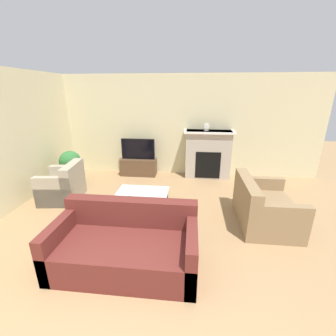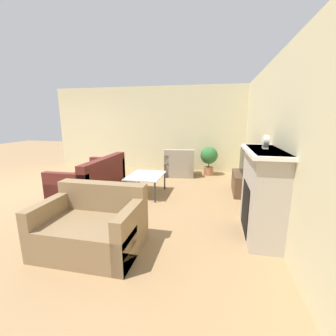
{
  "view_description": "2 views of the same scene",
  "coord_description": "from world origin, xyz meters",
  "px_view_note": "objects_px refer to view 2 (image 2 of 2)",
  "views": [
    {
      "loc": [
        0.78,
        -1.23,
        2.27
      ],
      "look_at": [
        0.32,
        3.07,
        0.78
      ],
      "focal_mm": 24.0,
      "sensor_mm": 36.0,
      "label": 1
    },
    {
      "loc": [
        4.55,
        4.02,
        1.72
      ],
      "look_at": [
        0.16,
        3.09,
        0.7
      ],
      "focal_mm": 24.0,
      "sensor_mm": 36.0,
      "label": 2
    }
  ],
  "objects_px": {
    "tv": "(243,161)",
    "armchair_by_window": "(179,166)",
    "couch_sectional": "(92,180)",
    "potted_plant": "(209,157)",
    "coffee_table": "(146,177)",
    "mantel_clock": "(266,142)",
    "couch_loveseat": "(93,227)"
  },
  "relations": [
    {
      "from": "coffee_table",
      "to": "couch_sectional",
      "type": "bearing_deg",
      "value": -86.97
    },
    {
      "from": "potted_plant",
      "to": "couch_sectional",
      "type": "bearing_deg",
      "value": -50.26
    },
    {
      "from": "armchair_by_window",
      "to": "mantel_clock",
      "type": "height_order",
      "value": "mantel_clock"
    },
    {
      "from": "tv",
      "to": "armchair_by_window",
      "type": "distance_m",
      "value": 2.15
    },
    {
      "from": "tv",
      "to": "potted_plant",
      "type": "height_order",
      "value": "tv"
    },
    {
      "from": "potted_plant",
      "to": "mantel_clock",
      "type": "relative_size",
      "value": 4.4
    },
    {
      "from": "couch_sectional",
      "to": "couch_loveseat",
      "type": "distance_m",
      "value": 2.48
    },
    {
      "from": "armchair_by_window",
      "to": "couch_loveseat",
      "type": "bearing_deg",
      "value": 76.25
    },
    {
      "from": "couch_loveseat",
      "to": "mantel_clock",
      "type": "xyz_separation_m",
      "value": [
        -0.93,
        2.24,
        1.09
      ]
    },
    {
      "from": "armchair_by_window",
      "to": "mantel_clock",
      "type": "bearing_deg",
      "value": 112.41
    },
    {
      "from": "potted_plant",
      "to": "armchair_by_window",
      "type": "bearing_deg",
      "value": -72.58
    },
    {
      "from": "tv",
      "to": "mantel_clock",
      "type": "distance_m",
      "value": 1.94
    },
    {
      "from": "armchair_by_window",
      "to": "tv",
      "type": "bearing_deg",
      "value": 135.73
    },
    {
      "from": "tv",
      "to": "couch_loveseat",
      "type": "relative_size",
      "value": 0.72
    },
    {
      "from": "couch_sectional",
      "to": "coffee_table",
      "type": "height_order",
      "value": "couch_sectional"
    },
    {
      "from": "mantel_clock",
      "to": "tv",
      "type": "bearing_deg",
      "value": -177.96
    },
    {
      "from": "couch_sectional",
      "to": "coffee_table",
      "type": "bearing_deg",
      "value": 93.03
    },
    {
      "from": "armchair_by_window",
      "to": "coffee_table",
      "type": "bearing_deg",
      "value": 69.1
    },
    {
      "from": "armchair_by_window",
      "to": "potted_plant",
      "type": "height_order",
      "value": "potted_plant"
    },
    {
      "from": "tv",
      "to": "potted_plant",
      "type": "relative_size",
      "value": 1.07
    },
    {
      "from": "mantel_clock",
      "to": "potted_plant",
      "type": "bearing_deg",
      "value": -165.59
    },
    {
      "from": "couch_loveseat",
      "to": "armchair_by_window",
      "type": "distance_m",
      "value": 4.09
    },
    {
      "from": "tv",
      "to": "armchair_by_window",
      "type": "bearing_deg",
      "value": -127.7
    },
    {
      "from": "tv",
      "to": "coffee_table",
      "type": "distance_m",
      "value": 2.23
    },
    {
      "from": "tv",
      "to": "mantel_clock",
      "type": "relative_size",
      "value": 4.7
    },
    {
      "from": "coffee_table",
      "to": "potted_plant",
      "type": "distance_m",
      "value": 2.5
    },
    {
      "from": "couch_sectional",
      "to": "mantel_clock",
      "type": "bearing_deg",
      "value": 70.93
    },
    {
      "from": "couch_loveseat",
      "to": "tv",
      "type": "bearing_deg",
      "value": 51.88
    },
    {
      "from": "couch_sectional",
      "to": "potted_plant",
      "type": "height_order",
      "value": "potted_plant"
    },
    {
      "from": "couch_loveseat",
      "to": "mantel_clock",
      "type": "bearing_deg",
      "value": 22.67
    },
    {
      "from": "coffee_table",
      "to": "mantel_clock",
      "type": "height_order",
      "value": "mantel_clock"
    },
    {
      "from": "coffee_table",
      "to": "mantel_clock",
      "type": "xyz_separation_m",
      "value": [
        1.28,
        2.2,
        0.97
      ]
    }
  ]
}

